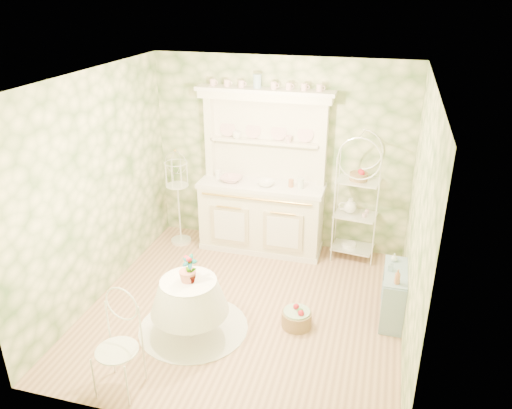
% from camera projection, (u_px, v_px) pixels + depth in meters
% --- Properties ---
extents(floor, '(3.60, 3.60, 0.00)m').
position_uv_depth(floor, '(245.00, 309.00, 5.93)').
color(floor, tan).
rests_on(floor, ground).
extents(ceiling, '(3.60, 3.60, 0.00)m').
position_uv_depth(ceiling, '(242.00, 79.00, 4.83)').
color(ceiling, white).
rests_on(ceiling, floor).
extents(wall_left, '(3.60, 3.60, 0.00)m').
position_uv_depth(wall_left, '(96.00, 189.00, 5.81)').
color(wall_left, beige).
rests_on(wall_left, floor).
extents(wall_right, '(3.60, 3.60, 0.00)m').
position_uv_depth(wall_right, '(418.00, 225.00, 4.95)').
color(wall_right, beige).
rests_on(wall_right, floor).
extents(wall_back, '(3.60, 3.60, 0.00)m').
position_uv_depth(wall_back, '(280.00, 155.00, 6.97)').
color(wall_back, beige).
rests_on(wall_back, floor).
extents(wall_front, '(3.60, 3.60, 0.00)m').
position_uv_depth(wall_front, '(177.00, 299.00, 3.79)').
color(wall_front, beige).
rests_on(wall_front, floor).
extents(kitchen_dresser, '(1.87, 0.61, 2.29)m').
position_uv_depth(kitchen_dresser, '(261.00, 174.00, 6.85)').
color(kitchen_dresser, white).
rests_on(kitchen_dresser, floor).
extents(bakers_rack, '(0.65, 0.50, 1.91)m').
position_uv_depth(bakers_rack, '(357.00, 194.00, 6.69)').
color(bakers_rack, white).
rests_on(bakers_rack, floor).
extents(side_shelf, '(0.31, 0.68, 0.57)m').
position_uv_depth(side_shelf, '(393.00, 296.00, 5.68)').
color(side_shelf, '#8BA8B9').
rests_on(side_shelf, floor).
extents(round_table, '(0.73, 0.73, 0.68)m').
position_uv_depth(round_table, '(190.00, 310.00, 5.34)').
color(round_table, white).
rests_on(round_table, floor).
extents(cafe_chair, '(0.50, 0.50, 0.99)m').
position_uv_depth(cafe_chair, '(116.00, 347.00, 4.58)').
color(cafe_chair, white).
rests_on(cafe_chair, floor).
extents(birdcage_stand, '(0.36, 0.36, 1.50)m').
position_uv_depth(birdcage_stand, '(178.00, 195.00, 7.18)').
color(birdcage_stand, white).
rests_on(birdcage_stand, floor).
extents(floor_basket, '(0.49, 0.49, 0.25)m').
position_uv_depth(floor_basket, '(297.00, 316.00, 5.60)').
color(floor_basket, '#9C7A52').
rests_on(floor_basket, floor).
extents(lace_rug, '(1.50, 1.50, 0.01)m').
position_uv_depth(lace_rug, '(194.00, 327.00, 5.60)').
color(lace_rug, white).
rests_on(lace_rug, floor).
extents(bowl_floral, '(0.32, 0.32, 0.07)m').
position_uv_depth(bowl_floral, '(231.00, 181.00, 6.97)').
color(bowl_floral, white).
rests_on(bowl_floral, kitchen_dresser).
extents(bowl_white, '(0.30, 0.30, 0.08)m').
position_uv_depth(bowl_white, '(266.00, 185.00, 6.83)').
color(bowl_white, white).
rests_on(bowl_white, kitchen_dresser).
extents(cup_left, '(0.15, 0.15, 0.10)m').
position_uv_depth(cup_left, '(237.00, 136.00, 6.90)').
color(cup_left, white).
rests_on(cup_left, kitchen_dresser).
extents(cup_right, '(0.12, 0.12, 0.09)m').
position_uv_depth(cup_right, '(289.00, 140.00, 6.72)').
color(cup_right, white).
rests_on(cup_right, kitchen_dresser).
extents(potted_geranium, '(0.17, 0.13, 0.31)m').
position_uv_depth(potted_geranium, '(190.00, 271.00, 5.10)').
color(potted_geranium, '#3F7238').
rests_on(potted_geranium, round_table).
extents(bottle_amber, '(0.09, 0.09, 0.17)m').
position_uv_depth(bottle_amber, '(397.00, 278.00, 5.29)').
color(bottle_amber, '#B17149').
rests_on(bottle_amber, side_shelf).
extents(bottle_blue, '(0.06, 0.06, 0.11)m').
position_uv_depth(bottle_blue, '(391.00, 267.00, 5.55)').
color(bottle_blue, '#88A9B8').
rests_on(bottle_blue, side_shelf).
extents(bottle_glass, '(0.10, 0.10, 0.10)m').
position_uv_depth(bottle_glass, '(394.00, 259.00, 5.74)').
color(bottle_glass, silver).
rests_on(bottle_glass, side_shelf).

